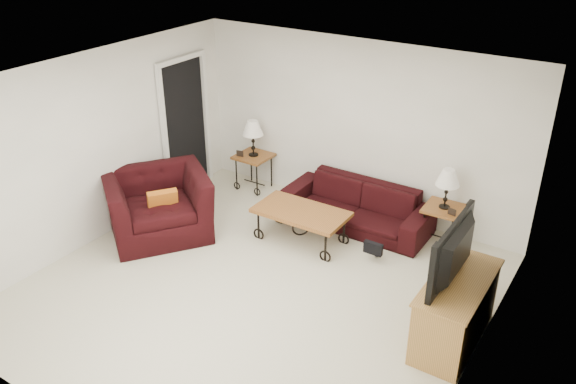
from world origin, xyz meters
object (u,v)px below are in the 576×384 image
object	(u,v)px
armchair	(158,205)
tv_stand	(455,311)
sofa	(356,206)
backpack	(378,241)
lamp_right	(447,189)
coffee_table	(301,226)
television	(462,253)
side_table_right	(442,225)
lamp_left	(253,138)
side_table_left	(254,172)

from	to	relation	value
armchair	tv_stand	world-z (taller)	armchair
sofa	backpack	bearing A→B (deg)	-44.27
lamp_right	tv_stand	distance (m)	2.00
coffee_table	backpack	xyz separation A→B (m)	(1.04, 0.19, 0.01)
coffee_table	television	distance (m)	2.62
tv_stand	side_table_right	bearing A→B (deg)	113.39
lamp_left	armchair	world-z (taller)	lamp_left
television	sofa	bearing A→B (deg)	-129.91
side_table_right	television	xyz separation A→B (m)	(0.75, -1.79, 0.79)
lamp_left	armchair	distance (m)	1.90
lamp_right	backpack	bearing A→B (deg)	-125.82
lamp_left	coffee_table	size ratio (longest dim) A/B	0.46
side_table_right	coffee_table	bearing A→B (deg)	-148.84
side_table_left	backpack	size ratio (longest dim) A/B	1.16
backpack	tv_stand	bearing A→B (deg)	-55.43
side_table_left	backpack	distance (m)	2.62
sofa	lamp_left	xyz separation A→B (m)	(-1.89, 0.18, 0.54)
side_table_right	backpack	size ratio (longest dim) A/B	1.10
lamp_left	tv_stand	distance (m)	4.26
sofa	tv_stand	distance (m)	2.53
coffee_table	tv_stand	world-z (taller)	tv_stand
sofa	side_table_left	xyz separation A→B (m)	(-1.89, 0.18, -0.02)
sofa	armchair	distance (m)	2.73
side_table_left	coffee_table	distance (m)	1.76
coffee_table	backpack	world-z (taller)	backpack
sofa	tv_stand	xyz separation A→B (m)	(1.94, -1.61, 0.07)
side_table_right	side_table_left	bearing A→B (deg)	180.00
lamp_right	coffee_table	world-z (taller)	lamp_right
lamp_left	side_table_right	bearing A→B (deg)	0.00
side_table_right	tv_stand	world-z (taller)	tv_stand
side_table_right	backpack	xyz separation A→B (m)	(-0.56, -0.78, -0.03)
side_table_left	lamp_left	xyz separation A→B (m)	(0.00, 0.00, 0.56)
side_table_right	backpack	world-z (taller)	side_table_right
sofa	side_table_left	size ratio (longest dim) A/B	3.68
tv_stand	armchair	bearing A→B (deg)	-179.34
lamp_right	backpack	xyz separation A→B (m)	(-0.56, -0.78, -0.56)
side_table_left	armchair	distance (m)	1.86
side_table_left	lamp_right	world-z (taller)	lamp_right
coffee_table	tv_stand	size ratio (longest dim) A/B	1.00
tv_stand	backpack	distance (m)	1.68
lamp_left	coffee_table	xyz separation A→B (m)	(1.47, -0.96, -0.62)
backpack	lamp_left	bearing A→B (deg)	144.61
lamp_left	backpack	size ratio (longest dim) A/B	1.16
tv_stand	lamp_left	bearing A→B (deg)	154.98
tv_stand	lamp_right	bearing A→B (deg)	113.39
lamp_right	coffee_table	xyz separation A→B (m)	(-1.60, -0.96, -0.58)
side_table_right	tv_stand	size ratio (longest dim) A/B	0.44
side_table_left	armchair	size ratio (longest dim) A/B	0.42
backpack	lamp_right	bearing A→B (deg)	36.01
sofa	coffee_table	xyz separation A→B (m)	(-0.42, -0.78, -0.07)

